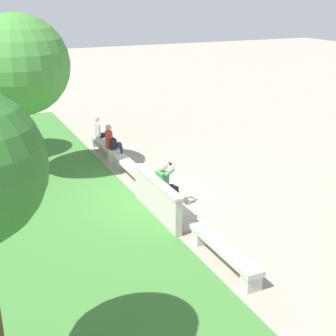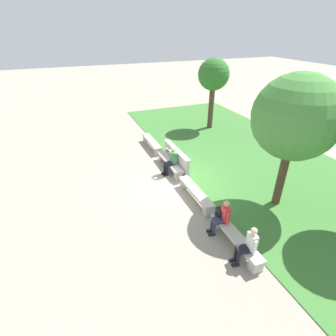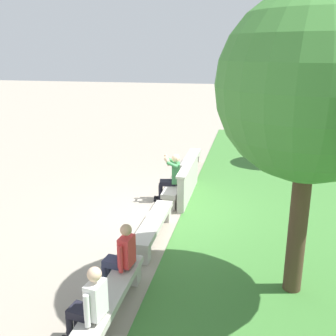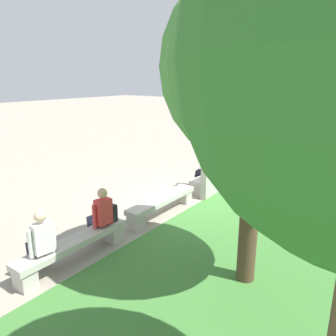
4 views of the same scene
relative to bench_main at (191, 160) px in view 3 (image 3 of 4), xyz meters
The scene contains 12 objects.
ground_plane 4.11m from the bench_main, ahead, with size 80.00×80.00×0.00m, color gray.
bench_main is the anchor object (origin of this frame).
bench_near 2.73m from the bench_main, ahead, with size 2.36×0.40×0.45m.
bench_mid 5.47m from the bench_main, ahead, with size 2.36×0.40×0.45m.
bench_far 8.20m from the bench_main, ahead, with size 2.36×0.40×0.45m.
backrest_wall_with_plaque 2.76m from the bench_main, ahead, with size 2.62×0.24×1.01m.
person_photographer 3.12m from the bench_main, ahead, with size 0.52×0.77×1.32m.
person_distant 7.47m from the bench_main, ahead, with size 0.48×0.70×1.26m.
person_companion 8.84m from the bench_main, ahead, with size 0.48×0.71×1.26m.
backpack 7.27m from the bench_main, ahead, with size 0.28×0.24×0.43m.
tree_left_background 8.08m from the bench_main, 22.41° to the left, with size 2.93×2.93×4.97m.
tree_right_background 5.89m from the bench_main, 109.40° to the left, with size 1.96×1.96×4.46m.
Camera 3 is at (9.04, 1.95, 4.03)m, focal length 42.00 mm.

